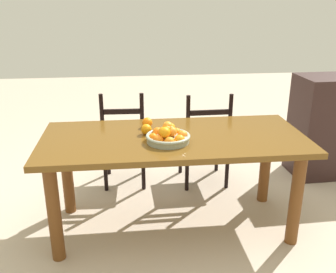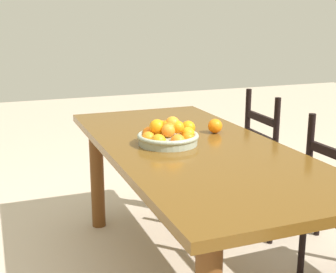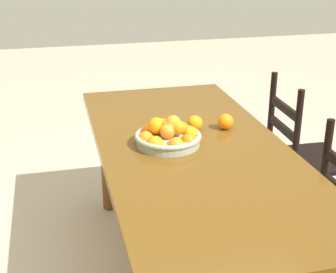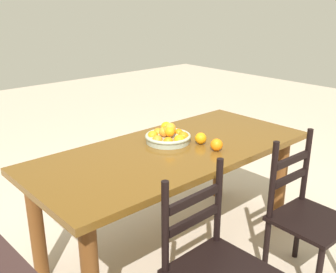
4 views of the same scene
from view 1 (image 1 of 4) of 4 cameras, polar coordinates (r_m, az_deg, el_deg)
ground_plane at (r=3.09m, az=0.80°, el=-13.16°), size 12.00×12.00×0.00m
dining_table at (r=2.79m, az=0.86°, el=-2.17°), size 1.91×0.86×0.75m
chair_near_window at (r=3.59m, az=5.51°, el=-0.68°), size 0.44×0.44×0.91m
chair_by_cabinet at (r=3.57m, az=-6.63°, el=-0.73°), size 0.42×0.42×0.92m
cabinet at (r=4.08m, az=23.28°, el=1.44°), size 0.74×0.47×1.00m
fruit_bowl at (r=2.63m, az=-0.03°, el=0.08°), size 0.31×0.31×0.14m
orange_loose_0 at (r=2.93m, az=-3.13°, el=2.11°), size 0.08×0.08×0.08m
orange_loose_1 at (r=2.78m, az=-3.27°, el=1.09°), size 0.08×0.08×0.08m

